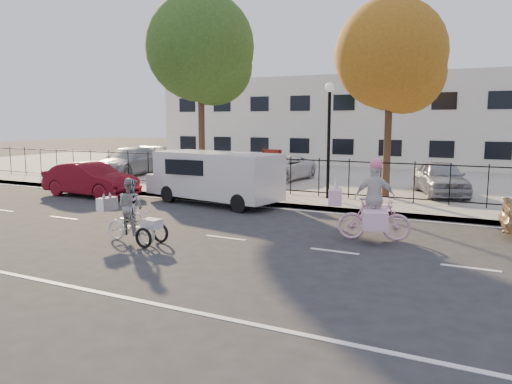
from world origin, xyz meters
The scene contains 20 objects.
ground centered at (0.00, 0.00, 0.00)m, with size 120.00×120.00×0.00m, color #333334.
road_markings centered at (0.00, 0.00, 0.01)m, with size 60.00×9.52×0.01m, color silver, non-canonical shape.
curb centered at (0.00, 5.05, 0.07)m, with size 60.00×0.10×0.15m, color #A8A399.
sidewalk centered at (0.00, 6.10, 0.07)m, with size 60.00×2.20×0.15m, color #A8A399.
parking_lot centered at (0.00, 15.00, 0.07)m, with size 60.00×15.60×0.15m, color #A8A399.
iron_fence centered at (0.00, 7.20, 0.90)m, with size 58.00×0.06×1.50m, color black, non-canonical shape.
building centered at (0.00, 25.00, 3.00)m, with size 34.00×10.00×6.00m, color silver.
lamppost centered at (0.50, 6.80, 3.11)m, with size 0.36×0.36×4.33m.
street_sign centered at (-1.85, 6.80, 1.42)m, with size 0.85×0.06×1.80m.
zebra_trike centered at (-1.92, -1.48, 0.64)m, with size 1.94×0.75×1.66m.
unicorn_bike centered at (3.52, 1.53, 0.79)m, with size 2.18×1.57×2.15m.
white_van centered at (-3.11, 4.50, 1.06)m, with size 5.68×2.69×1.92m.
red_sedan centered at (-8.63, 3.80, 0.69)m, with size 1.47×4.21×1.39m, color maroon.
pedestrian centered at (-4.70, 6.00, 0.99)m, with size 0.61×0.40×1.67m, color black.
lot_car_a centered at (-11.70, 9.62, 0.89)m, with size 2.07×5.09×1.48m, color #9A9EA2.
lot_car_b centered at (-3.42, 11.09, 0.78)m, with size 2.09×4.54×1.26m, color white.
lot_car_c centered at (-5.96, 9.60, 0.87)m, with size 1.51×4.34×1.43m, color #4A4C51.
lot_car_d centered at (4.20, 9.74, 0.83)m, with size 1.60×3.99×1.36m, color #999BA0.
tree_west centered at (-5.34, 7.36, 5.96)m, with size 4.64×4.64×8.51m.
tree_mid centered at (2.52, 8.26, 5.34)m, with size 4.16×4.16×7.62m.
Camera 1 is at (6.58, -11.15, 3.11)m, focal length 35.00 mm.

